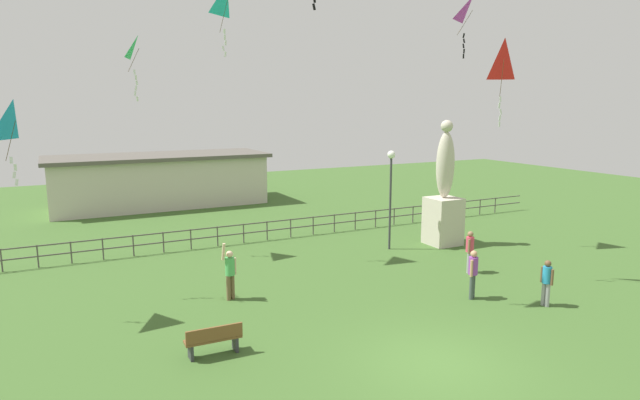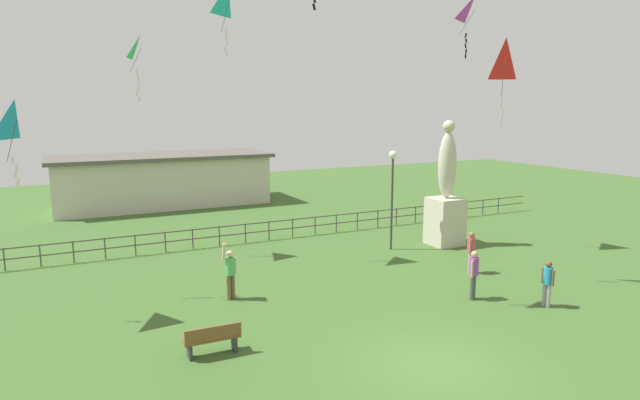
{
  "view_description": "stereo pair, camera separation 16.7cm",
  "coord_description": "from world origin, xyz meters",
  "px_view_note": "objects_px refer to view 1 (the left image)",
  "views": [
    {
      "loc": [
        -8.47,
        -10.0,
        6.53
      ],
      "look_at": [
        -0.81,
        5.02,
        3.55
      ],
      "focal_mm": 30.01,
      "sensor_mm": 36.0,
      "label": 1
    },
    {
      "loc": [
        -8.32,
        -10.07,
        6.53
      ],
      "look_at": [
        -0.81,
        5.02,
        3.55
      ],
      "focal_mm": 30.01,
      "sensor_mm": 36.0,
      "label": 2
    }
  ],
  "objects_px": {
    "person_3": "(547,280)",
    "park_bench": "(214,339)",
    "person_2": "(230,271)",
    "person_1": "(473,271)",
    "kite_5": "(15,123)",
    "lamppost": "(391,178)",
    "person_0": "(470,249)",
    "kite_0": "(504,63)",
    "statue_monument": "(444,202)",
    "kite_6": "(472,12)",
    "kite_4": "(227,2)",
    "kite_2": "(139,51)"
  },
  "relations": [
    {
      "from": "person_3",
      "to": "park_bench",
      "type": "bearing_deg",
      "value": 172.23
    },
    {
      "from": "person_2",
      "to": "person_1",
      "type": "bearing_deg",
      "value": -26.39
    },
    {
      "from": "person_3",
      "to": "kite_5",
      "type": "bearing_deg",
      "value": 157.74
    },
    {
      "from": "lamppost",
      "to": "person_1",
      "type": "height_order",
      "value": "lamppost"
    },
    {
      "from": "person_0",
      "to": "kite_0",
      "type": "height_order",
      "value": "kite_0"
    },
    {
      "from": "park_bench",
      "to": "person_3",
      "type": "bearing_deg",
      "value": -7.77
    },
    {
      "from": "statue_monument",
      "to": "person_3",
      "type": "distance_m",
      "value": 8.29
    },
    {
      "from": "kite_0",
      "to": "kite_5",
      "type": "height_order",
      "value": "kite_0"
    },
    {
      "from": "lamppost",
      "to": "kite_0",
      "type": "height_order",
      "value": "kite_0"
    },
    {
      "from": "park_bench",
      "to": "kite_0",
      "type": "relative_size",
      "value": 0.49
    },
    {
      "from": "lamppost",
      "to": "person_2",
      "type": "xyz_separation_m",
      "value": [
        -8.54,
        -2.97,
        -2.29
      ]
    },
    {
      "from": "statue_monument",
      "to": "kite_6",
      "type": "height_order",
      "value": "kite_6"
    },
    {
      "from": "statue_monument",
      "to": "kite_6",
      "type": "bearing_deg",
      "value": -63.13
    },
    {
      "from": "person_0",
      "to": "kite_5",
      "type": "relative_size",
      "value": 0.68
    },
    {
      "from": "person_3",
      "to": "person_2",
      "type": "bearing_deg",
      "value": 149.73
    },
    {
      "from": "person_2",
      "to": "kite_6",
      "type": "bearing_deg",
      "value": 8.45
    },
    {
      "from": "kite_4",
      "to": "kite_6",
      "type": "relative_size",
      "value": 1.1
    },
    {
      "from": "kite_4",
      "to": "kite_6",
      "type": "distance_m",
      "value": 10.52
    },
    {
      "from": "park_bench",
      "to": "kite_4",
      "type": "relative_size",
      "value": 0.54
    },
    {
      "from": "statue_monument",
      "to": "kite_2",
      "type": "bearing_deg",
      "value": 161.71
    },
    {
      "from": "person_3",
      "to": "person_1",
      "type": "bearing_deg",
      "value": 135.86
    },
    {
      "from": "person_1",
      "to": "person_2",
      "type": "xyz_separation_m",
      "value": [
        -7.41,
        3.68,
        0.03
      ]
    },
    {
      "from": "person_3",
      "to": "kite_4",
      "type": "bearing_deg",
      "value": 127.97
    },
    {
      "from": "kite_0",
      "to": "kite_2",
      "type": "xyz_separation_m",
      "value": [
        -10.8,
        9.5,
        0.75
      ]
    },
    {
      "from": "person_0",
      "to": "kite_6",
      "type": "relative_size",
      "value": 0.66
    },
    {
      "from": "park_bench",
      "to": "kite_4",
      "type": "bearing_deg",
      "value": 68.38
    },
    {
      "from": "lamppost",
      "to": "kite_4",
      "type": "xyz_separation_m",
      "value": [
        -6.98,
        1.36,
        7.26
      ]
    },
    {
      "from": "person_2",
      "to": "statue_monument",
      "type": "bearing_deg",
      "value": 12.88
    },
    {
      "from": "kite_5",
      "to": "kite_4",
      "type": "bearing_deg",
      "value": 24.89
    },
    {
      "from": "kite_0",
      "to": "kite_6",
      "type": "relative_size",
      "value": 1.2
    },
    {
      "from": "kite_2",
      "to": "kite_6",
      "type": "relative_size",
      "value": 1.04
    },
    {
      "from": "lamppost",
      "to": "kite_0",
      "type": "xyz_separation_m",
      "value": [
        0.76,
        -5.65,
        4.72
      ]
    },
    {
      "from": "person_1",
      "to": "person_3",
      "type": "distance_m",
      "value": 2.34
    },
    {
      "from": "statue_monument",
      "to": "kite_4",
      "type": "xyz_separation_m",
      "value": [
        -9.77,
        1.75,
        8.5
      ]
    },
    {
      "from": "kite_2",
      "to": "park_bench",
      "type": "bearing_deg",
      "value": -90.92
    },
    {
      "from": "person_3",
      "to": "kite_5",
      "type": "distance_m",
      "value": 17.05
    },
    {
      "from": "kite_4",
      "to": "person_1",
      "type": "bearing_deg",
      "value": -53.88
    },
    {
      "from": "park_bench",
      "to": "person_1",
      "type": "relative_size",
      "value": 0.89
    },
    {
      "from": "park_bench",
      "to": "person_3",
      "type": "distance_m",
      "value": 10.87
    },
    {
      "from": "person_3",
      "to": "kite_0",
      "type": "relative_size",
      "value": 0.51
    },
    {
      "from": "person_3",
      "to": "person_0",
      "type": "bearing_deg",
      "value": 86.19
    },
    {
      "from": "lamppost",
      "to": "person_2",
      "type": "height_order",
      "value": "lamppost"
    },
    {
      "from": "person_2",
      "to": "person_3",
      "type": "xyz_separation_m",
      "value": [
        9.09,
        -5.3,
        -0.11
      ]
    },
    {
      "from": "person_0",
      "to": "kite_0",
      "type": "relative_size",
      "value": 0.55
    },
    {
      "from": "kite_2",
      "to": "kite_5",
      "type": "bearing_deg",
      "value": -126.64
    },
    {
      "from": "person_1",
      "to": "person_3",
      "type": "height_order",
      "value": "person_1"
    },
    {
      "from": "lamppost",
      "to": "person_0",
      "type": "height_order",
      "value": "lamppost"
    },
    {
      "from": "person_2",
      "to": "kite_0",
      "type": "relative_size",
      "value": 0.66
    },
    {
      "from": "kite_0",
      "to": "park_bench",
      "type": "bearing_deg",
      "value": -173.94
    },
    {
      "from": "lamppost",
      "to": "person_2",
      "type": "relative_size",
      "value": 2.26
    }
  ]
}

